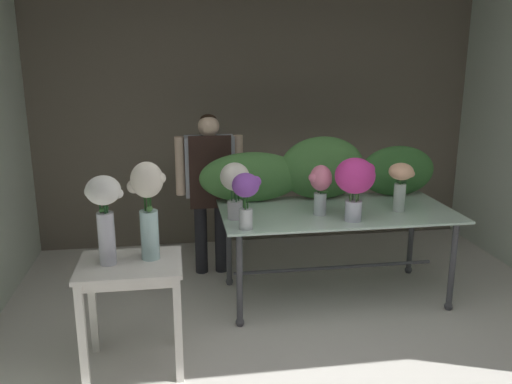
# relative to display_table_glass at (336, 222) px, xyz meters

# --- Properties ---
(ground_plane) EXTENTS (7.30, 7.30, 0.00)m
(ground_plane) POSITION_rel_display_table_glass_xyz_m (-0.43, -0.03, -0.69)
(ground_plane) COLOR silver
(wall_back) EXTENTS (4.91, 0.12, 2.67)m
(wall_back) POSITION_rel_display_table_glass_xyz_m (-0.43, 1.63, 0.64)
(wall_back) COLOR #706656
(wall_back) RESTS_ON ground
(display_table_glass) EXTENTS (1.97, 0.98, 0.80)m
(display_table_glass) POSITION_rel_display_table_glass_xyz_m (0.00, 0.00, 0.00)
(display_table_glass) COLOR #B5D4C1
(display_table_glass) RESTS_ON ground
(side_table_white) EXTENTS (0.67, 0.54, 0.76)m
(side_table_white) POSITION_rel_display_table_glass_xyz_m (-1.66, -0.82, -0.05)
(side_table_white) COLOR silver
(side_table_white) RESTS_ON ground
(florist) EXTENTS (0.64, 0.24, 1.54)m
(florist) POSITION_rel_display_table_glass_xyz_m (-1.02, 0.72, 0.27)
(florist) COLOR #232328
(florist) RESTS_ON ground
(foliage_backdrop) EXTENTS (2.18, 0.29, 0.57)m
(foliage_backdrop) POSITION_rel_display_table_glass_xyz_m (-0.08, 0.37, 0.36)
(foliage_backdrop) COLOR #477F3D
(foliage_backdrop) RESTS_ON display_table_glass
(vase_rosy_peonies) EXTENTS (0.20, 0.18, 0.42)m
(vase_rosy_peonies) POSITION_rel_display_table_glass_xyz_m (-0.18, -0.11, 0.36)
(vase_rosy_peonies) COLOR silver
(vase_rosy_peonies) RESTS_ON display_table_glass
(vase_violet_snapdragons) EXTENTS (0.22, 0.20, 0.43)m
(vase_violet_snapdragons) POSITION_rel_display_table_glass_xyz_m (-0.83, -0.39, 0.39)
(vase_violet_snapdragons) COLOR silver
(vase_violet_snapdragons) RESTS_ON display_table_glass
(vase_ivory_dahlias) EXTENTS (0.23, 0.23, 0.46)m
(vase_ivory_dahlias) POSITION_rel_display_table_glass_xyz_m (-0.88, -0.11, 0.40)
(vase_ivory_dahlias) COLOR silver
(vase_ivory_dahlias) RESTS_ON display_table_glass
(vase_peach_roses) EXTENTS (0.22, 0.21, 0.41)m
(vase_peach_roses) POSITION_rel_display_table_glass_xyz_m (0.51, -0.11, 0.37)
(vase_peach_roses) COLOR silver
(vase_peach_roses) RESTS_ON display_table_glass
(vase_magenta_lilies) EXTENTS (0.32, 0.31, 0.51)m
(vase_magenta_lilies) POSITION_rel_display_table_glass_xyz_m (0.04, -0.31, 0.44)
(vase_magenta_lilies) COLOR silver
(vase_magenta_lilies) RESTS_ON display_table_glass
(vase_white_roses_tall) EXTENTS (0.24, 0.22, 0.59)m
(vase_white_roses_tall) POSITION_rel_display_table_glass_xyz_m (-1.80, -0.82, 0.44)
(vase_white_roses_tall) COLOR silver
(vase_white_roses_tall) RESTS_ON side_table_white
(vase_cream_lisianthus_tall) EXTENTS (0.25, 0.21, 0.66)m
(vase_cream_lisianthus_tall) POSITION_rel_display_table_glass_xyz_m (-1.53, -0.77, 0.46)
(vase_cream_lisianthus_tall) COLOR silver
(vase_cream_lisianthus_tall) RESTS_ON side_table_white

